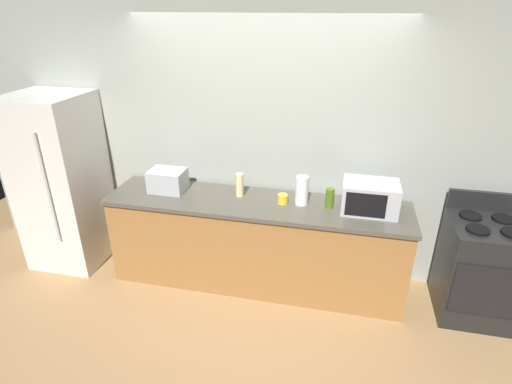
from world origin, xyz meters
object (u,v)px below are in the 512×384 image
(toaster_oven, at_px, (168,180))
(mug_yellow, at_px, (283,199))
(stove_range, at_px, (478,269))
(microwave, at_px, (370,197))
(bottle_olive_oil, at_px, (330,198))
(bottle_hand_soap, at_px, (240,185))
(refrigerator, at_px, (62,182))
(paper_towel_roll, at_px, (302,191))

(toaster_oven, distance_m, mug_yellow, 1.14)
(stove_range, xyz_separation_m, toaster_oven, (-2.90, 0.06, 0.54))
(microwave, relative_size, bottle_olive_oil, 2.62)
(stove_range, bearing_deg, mug_yellow, 179.24)
(stove_range, bearing_deg, bottle_olive_oil, 178.30)
(mug_yellow, bearing_deg, bottle_hand_soap, 171.28)
(microwave, relative_size, bottle_hand_soap, 2.11)
(toaster_oven, relative_size, bottle_hand_soap, 1.49)
(toaster_oven, distance_m, bottle_hand_soap, 0.72)
(refrigerator, bearing_deg, microwave, 0.90)
(refrigerator, bearing_deg, bottle_olive_oil, 0.83)
(refrigerator, distance_m, paper_towel_roll, 2.47)
(bottle_hand_soap, distance_m, bottle_olive_oil, 0.85)
(microwave, xyz_separation_m, paper_towel_roll, (-0.60, 0.00, 0.00))
(refrigerator, distance_m, toaster_oven, 1.16)
(microwave, height_order, paper_towel_roll, same)
(microwave, relative_size, mug_yellow, 5.13)
(microwave, bearing_deg, bottle_hand_soap, 178.05)
(refrigerator, height_order, toaster_oven, refrigerator)
(microwave, height_order, bottle_hand_soap, microwave)
(paper_towel_roll, bearing_deg, microwave, -0.21)
(stove_range, relative_size, bottle_hand_soap, 4.75)
(stove_range, xyz_separation_m, mug_yellow, (-1.75, 0.02, 0.48))
(microwave, bearing_deg, paper_towel_roll, 179.79)
(paper_towel_roll, distance_m, mug_yellow, 0.19)
(bottle_hand_soap, height_order, bottle_olive_oil, bottle_hand_soap)
(bottle_hand_soap, bearing_deg, microwave, -1.95)
(toaster_oven, bearing_deg, paper_towel_roll, -0.44)
(toaster_oven, bearing_deg, bottle_hand_soap, 2.27)
(microwave, height_order, bottle_olive_oil, microwave)
(refrigerator, relative_size, bottle_olive_oil, 9.82)
(stove_range, bearing_deg, paper_towel_roll, 178.18)
(stove_range, xyz_separation_m, paper_towel_roll, (-1.58, 0.05, 0.57))
(refrigerator, distance_m, microwave, 3.07)
(paper_towel_roll, bearing_deg, bottle_hand_soap, 176.31)
(stove_range, xyz_separation_m, bottle_olive_oil, (-1.33, 0.04, 0.53))
(bottle_olive_oil, bearing_deg, stove_range, -1.70)
(bottle_hand_soap, xyz_separation_m, mug_yellow, (0.43, -0.07, -0.07))
(microwave, height_order, toaster_oven, microwave)
(paper_towel_roll, relative_size, mug_yellow, 2.89)
(stove_range, distance_m, bottle_olive_oil, 1.43)
(mug_yellow, bearing_deg, refrigerator, -179.42)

